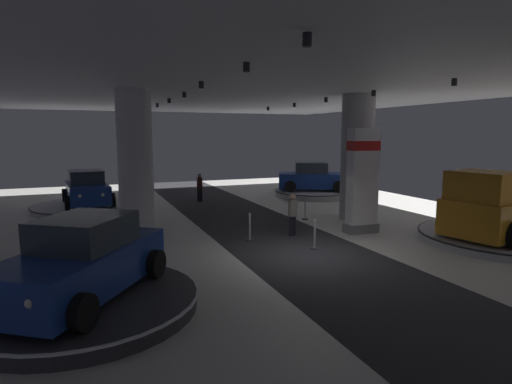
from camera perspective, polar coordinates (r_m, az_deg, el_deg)
ground at (r=13.52m, az=7.02°, el=-8.57°), size 24.00×44.00×0.06m
ceiling_with_spotlights at (r=13.09m, az=7.45°, el=15.54°), size 24.00×44.00×0.39m
column_right at (r=19.10m, az=13.56°, el=4.53°), size 1.43×1.43×5.50m
column_left at (r=17.01m, az=-16.06°, el=4.06°), size 1.35×1.35×5.50m
brand_sign_pylon at (r=16.57m, az=14.25°, el=1.69°), size 1.30×0.72×4.01m
display_platform_near_right at (r=17.36m, az=30.88°, el=-5.32°), size 5.91×5.91×0.29m
pickup_truck_near_right at (r=16.89m, az=30.65°, el=-1.96°), size 5.60×3.45×2.30m
display_platform_near_left at (r=10.04m, az=-22.31°, el=-13.74°), size 4.90×4.90×0.35m
display_car_near_left at (r=9.77m, az=-22.49°, el=-8.64°), size 3.87×4.48×1.71m
display_platform_far_left at (r=22.82m, az=-21.84°, el=-1.86°), size 5.34×5.34×0.28m
display_car_far_left at (r=22.72m, az=-21.97°, el=0.36°), size 2.51×4.35×1.71m
display_platform_far_right at (r=26.00m, az=7.75°, el=-0.12°), size 4.70×4.70×0.38m
display_car_far_right at (r=25.89m, az=7.72°, el=1.92°), size 4.57×3.49×1.71m
visitor_walking_near at (r=23.88m, az=-7.66°, el=0.86°), size 0.32×0.32×1.59m
visitor_walking_far at (r=15.73m, az=4.98°, el=-2.72°), size 0.32×0.32×1.59m
stanchion_a at (r=15.08m, az=-0.85°, el=-5.23°), size 0.28×0.28×1.01m
stanchion_b at (r=18.86m, az=6.69°, el=-2.63°), size 0.28×0.28×1.01m
stanchion_c at (r=14.14m, az=7.97°, el=-6.20°), size 0.28×0.28×1.01m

